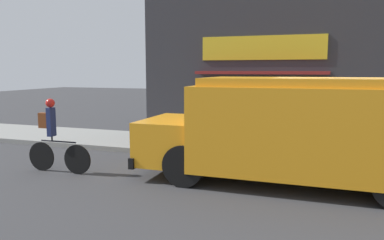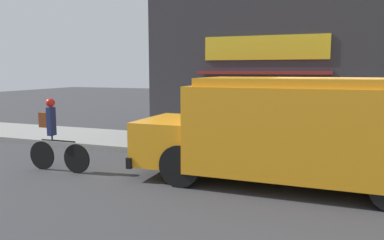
{
  "view_description": "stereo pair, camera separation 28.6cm",
  "coord_description": "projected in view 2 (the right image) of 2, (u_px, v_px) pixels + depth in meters",
  "views": [
    {
      "loc": [
        -0.2,
        -9.63,
        2.44
      ],
      "look_at": [
        -3.45,
        -0.2,
        1.1
      ],
      "focal_mm": 35.0,
      "sensor_mm": 36.0,
      "label": 1
    },
    {
      "loc": [
        0.06,
        -9.53,
        2.44
      ],
      "look_at": [
        -3.45,
        -0.2,
        1.1
      ],
      "focal_mm": 35.0,
      "sensor_mm": 36.0,
      "label": 2
    }
  ],
  "objects": [
    {
      "name": "ground_plane",
      "position": [
        326.0,
        170.0,
        9.19
      ],
      "size": [
        70.0,
        70.0,
        0.0
      ],
      "primitive_type": "plane",
      "color": "#38383A"
    },
    {
      "name": "school_bus",
      "position": [
        299.0,
        129.0,
        7.81
      ],
      "size": [
        6.48,
        2.67,
        2.27
      ],
      "rotation": [
        0.0,
        0.0,
        -0.0
      ],
      "color": "orange",
      "rests_on": "ground_plane"
    },
    {
      "name": "sidewalk",
      "position": [
        327.0,
        155.0,
        10.46
      ],
      "size": [
        28.0,
        2.75,
        0.15
      ],
      "color": "gray",
      "rests_on": "ground_plane"
    },
    {
      "name": "storefront",
      "position": [
        329.0,
        66.0,
        11.63
      ],
      "size": [
        12.62,
        0.78,
        5.09
      ],
      "color": "#2D2D33",
      "rests_on": "ground_plane"
    },
    {
      "name": "cyclist",
      "position": [
        54.0,
        137.0,
        9.0
      ],
      "size": [
        1.72,
        0.21,
        1.77
      ],
      "rotation": [
        0.0,
        0.0,
        0.01
      ],
      "color": "black",
      "rests_on": "ground_plane"
    }
  ]
}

